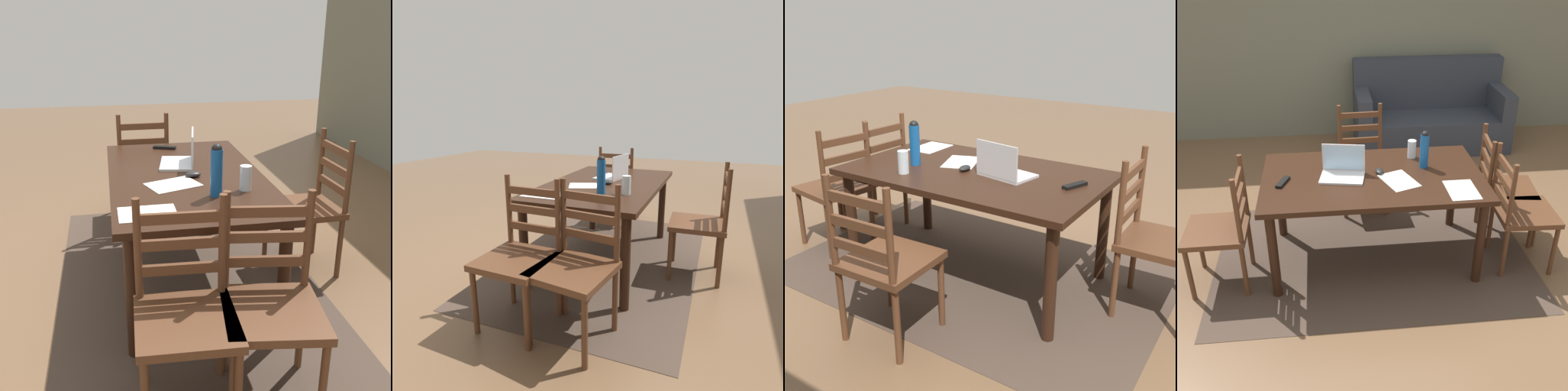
# 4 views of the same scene
# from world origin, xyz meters

# --- Properties ---
(ground_plane) EXTENTS (14.00, 14.00, 0.00)m
(ground_plane) POSITION_xyz_m (0.00, 0.00, 0.00)
(ground_plane) COLOR brown
(area_rug) EXTENTS (2.51, 1.67, 0.01)m
(area_rug) POSITION_xyz_m (0.00, 0.00, 0.00)
(area_rug) COLOR #47382D
(area_rug) RESTS_ON ground
(dining_table) EXTENTS (1.65, 0.96, 0.74)m
(dining_table) POSITION_xyz_m (0.00, 0.00, 0.65)
(dining_table) COLOR black
(dining_table) RESTS_ON ground
(chair_far_head) EXTENTS (0.46, 0.46, 0.95)m
(chair_far_head) POSITION_xyz_m (-0.00, 0.85, 0.46)
(chair_far_head) COLOR #56331E
(chair_far_head) RESTS_ON ground
(chair_left_near) EXTENTS (0.44, 0.44, 0.95)m
(chair_left_near) POSITION_xyz_m (-1.11, -0.19, 0.46)
(chair_left_near) COLOR #56331E
(chair_left_near) RESTS_ON ground
(chair_right_near) EXTENTS (0.46, 0.46, 0.95)m
(chair_right_near) POSITION_xyz_m (1.11, -0.19, 0.46)
(chair_right_near) COLOR #56331E
(chair_right_near) RESTS_ON ground
(chair_right_far) EXTENTS (0.50, 0.50, 0.95)m
(chair_right_far) POSITION_xyz_m (1.11, 0.20, 0.46)
(chair_right_far) COLOR #56331E
(chair_right_far) RESTS_ON ground
(laptop) EXTENTS (0.35, 0.28, 0.23)m
(laptop) POSITION_xyz_m (-0.22, 0.02, 0.79)
(laptop) COLOR silver
(laptop) RESTS_ON dining_table
(water_bottle) EXTENTS (0.07, 0.07, 0.30)m
(water_bottle) POSITION_xyz_m (0.41, 0.10, 0.89)
(water_bottle) COLOR #145199
(water_bottle) RESTS_ON dining_table
(drinking_glass) EXTENTS (0.07, 0.07, 0.15)m
(drinking_glass) POSITION_xyz_m (0.35, 0.29, 0.81)
(drinking_glass) COLOR silver
(drinking_glass) RESTS_ON dining_table
(computer_mouse) EXTENTS (0.06, 0.10, 0.03)m
(computer_mouse) POSITION_xyz_m (0.05, 0.04, 0.75)
(computer_mouse) COLOR black
(computer_mouse) RESTS_ON dining_table
(tv_remote) EXTENTS (0.10, 0.17, 0.02)m
(tv_remote) POSITION_xyz_m (-0.66, -0.05, 0.75)
(tv_remote) COLOR black
(tv_remote) RESTS_ON dining_table
(paper_stack_left) EXTENTS (0.21, 0.30, 0.00)m
(paper_stack_left) POSITION_xyz_m (0.60, -0.30, 0.74)
(paper_stack_left) COLOR white
(paper_stack_left) RESTS_ON dining_table
(paper_stack_right) EXTENTS (0.30, 0.35, 0.00)m
(paper_stack_right) POSITION_xyz_m (0.18, -0.11, 0.74)
(paper_stack_right) COLOR white
(paper_stack_right) RESTS_ON dining_table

